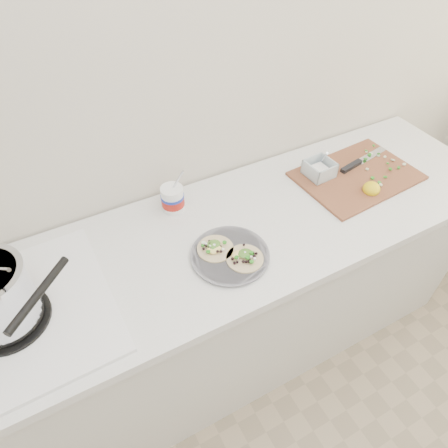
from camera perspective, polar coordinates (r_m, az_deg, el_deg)
name	(u,v)px	position (r m, az deg, el deg)	size (l,w,h in m)	color
counter	(219,302)	(1.83, -0.68, -11.10)	(2.44, 0.66, 0.90)	silver
stove	(0,305)	(1.34, -29.37, -10.09)	(0.61, 0.57, 0.28)	silver
taco_plate	(230,253)	(1.39, 0.85, -4.23)	(0.28, 0.28, 0.04)	slate
tub	(173,196)	(1.54, -7.27, 3.92)	(0.09, 0.09, 0.20)	white
cutboard	(353,173)	(1.81, 17.99, 7.00)	(0.52, 0.38, 0.08)	brown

